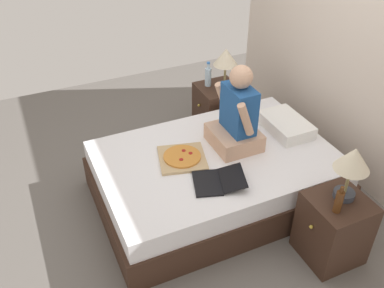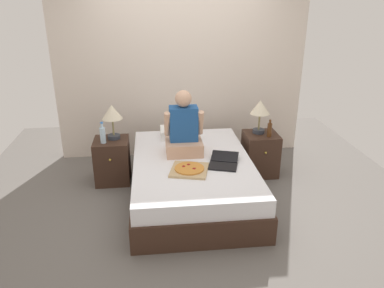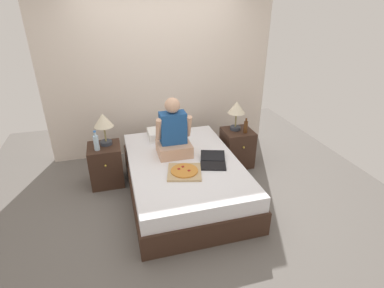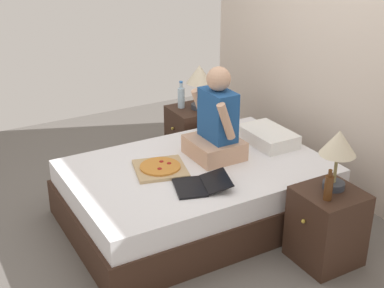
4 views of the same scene
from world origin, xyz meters
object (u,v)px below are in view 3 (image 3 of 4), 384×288
Objects in this scene: nightstand_left at (106,165)px; lamp_on_left_nightstand at (103,122)px; person_seated at (173,134)px; laptop at (213,162)px; water_bottle at (96,142)px; bed at (184,177)px; nightstand_right at (237,148)px; beer_bottle at (246,127)px; lamp_on_right_nightstand at (237,109)px; pizza_box at (184,172)px.

nightstand_left is 0.62m from lamp_on_left_nightstand.
person_seated is 1.59× the size of laptop.
laptop is (1.41, -0.62, -0.18)m from water_bottle.
bed is 1.13m from nightstand_right.
beer_bottle is (2.06, -0.10, 0.39)m from nightstand_left.
lamp_on_left_nightstand is 1.63× the size of water_bottle.
nightstand_left is at bearing 48.35° from water_bottle.
laptop is (1.29, -0.76, -0.39)m from lamp_on_left_nightstand.
lamp_on_right_nightstand is 0.92× the size of laptop.
lamp_on_left_nightstand is at bearing 180.00° from lamp_on_right_nightstand.
lamp_on_right_nightstand reaches higher than bed.
lamp_on_left_nightstand is 1.31m from pizza_box.
bed is 7.73× the size of water_bottle.
nightstand_left is 1.53m from laptop.
person_seated is 1.60× the size of pizza_box.
bed is 9.28× the size of beer_bottle.
lamp_on_left_nightstand is 0.28m from water_bottle.
water_bottle is at bearing -130.60° from lamp_on_left_nightstand.
pizza_box is (1.01, -0.74, -0.18)m from water_bottle.
laptop is at bearing -30.48° from lamp_on_left_nightstand.
nightstand_left is (-0.99, 0.53, 0.05)m from bed.
nightstand_right is 0.40m from beer_bottle.
lamp_on_right_nightstand is 1.11m from person_seated.
nightstand_left is at bearing -128.63° from lamp_on_left_nightstand.
laptop is (-0.65, -0.71, 0.23)m from nightstand_right.
pizza_box is (0.93, -0.83, 0.22)m from nightstand_left.
lamp_on_right_nightstand is 1.96× the size of beer_bottle.
bed is 1.24m from water_bottle.
person_seated reaches higher than beer_bottle.
lamp_on_left_nightstand is 0.95m from person_seated.
pizza_box is at bearing -147.09° from beer_bottle.
lamp_on_right_nightstand is (1.92, 0.00, 0.00)m from lamp_on_left_nightstand.
lamp_on_left_nightstand is at bearing 135.17° from pizza_box.
lamp_on_right_nightstand is at bearing 40.55° from pizza_box.
nightstand_right is 0.99m from laptop.
bed is 1.30m from lamp_on_left_nightstand.
person_seated is (0.92, -0.30, 0.49)m from nightstand_left.
bed is 4.38× the size of pizza_box.
nightstand_left reaches higher than pizza_box.
nightstand_left is at bearing 161.93° from person_seated.
laptop is (0.34, -0.18, 0.27)m from bed.
nightstand_right is (1.99, 0.00, 0.00)m from nightstand_left.
nightstand_right is 0.62m from lamp_on_right_nightstand.
lamp_on_left_nightstand is 2.04m from beer_bottle.
nightstand_left is 2.10m from beer_bottle.
bed is at bearing -31.31° from lamp_on_left_nightstand.
beer_bottle is at bearing 32.91° from pizza_box.
lamp_on_right_nightstand is 0.92× the size of pizza_box.
water_bottle is at bearing 156.27° from laptop.
bed is 4.35× the size of laptop.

